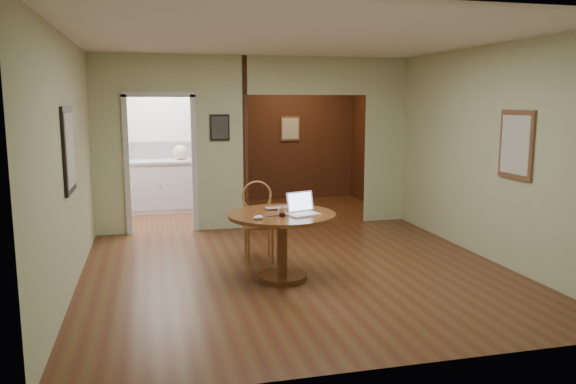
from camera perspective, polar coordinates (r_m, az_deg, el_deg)
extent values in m
plane|color=#4C2515|center=(6.71, 1.11, -8.13)|extent=(5.00, 5.00, 0.00)
plane|color=white|center=(6.45, 1.18, 15.44)|extent=(5.00, 5.00, 0.00)
plane|color=#B0BB91|center=(4.10, 10.27, -0.05)|extent=(5.00, 0.00, 5.00)
plane|color=#B0BB91|center=(6.28, -21.50, 2.63)|extent=(0.00, 5.00, 5.00)
plane|color=#B0BB91|center=(7.49, 19.99, 3.68)|extent=(0.00, 5.00, 5.00)
cube|color=#B0BB91|center=(8.73, -17.78, 4.50)|extent=(0.50, 2.70, 0.04)
cube|color=#B0BB91|center=(8.78, -6.94, 4.89)|extent=(0.80, 2.70, 0.04)
cube|color=#B0BB91|center=(9.51, 9.80, 5.15)|extent=(0.70, 2.70, 0.04)
plane|color=silver|center=(10.71, -12.27, 5.52)|extent=(2.70, 0.00, 2.70)
plane|color=#3C2211|center=(11.55, 0.20, 5.98)|extent=(2.70, 0.00, 2.70)
cube|color=#3C2211|center=(10.07, -5.55, 5.46)|extent=(0.08, 2.50, 2.70)
cube|color=black|center=(6.26, -21.40, 4.00)|extent=(0.03, 0.70, 0.90)
cube|color=brown|center=(7.06, 22.18, 4.47)|extent=(0.03, 0.60, 0.80)
cube|color=black|center=(8.74, -6.96, 6.52)|extent=(0.30, 0.03, 0.40)
cube|color=silver|center=(11.53, 0.22, 6.47)|extent=(0.40, 0.03, 0.50)
cube|color=white|center=(10.71, -12.23, 4.18)|extent=(2.00, 0.02, 0.32)
cylinder|color=brown|center=(6.47, -0.61, -8.55)|extent=(0.57, 0.57, 0.05)
cylinder|color=brown|center=(6.37, -0.62, -5.57)|extent=(0.12, 0.12, 0.66)
cylinder|color=brown|center=(6.29, -0.62, -2.36)|extent=(1.21, 1.21, 0.04)
cylinder|color=#965F35|center=(7.09, -3.00, -3.40)|extent=(0.45, 0.45, 0.03)
cylinder|color=#965F35|center=(6.98, -4.05, -5.52)|extent=(0.03, 0.03, 0.45)
cylinder|color=#965F35|center=(7.02, -1.59, -5.42)|extent=(0.03, 0.03, 0.45)
cylinder|color=#965F35|center=(7.27, -4.33, -4.93)|extent=(0.03, 0.03, 0.45)
cylinder|color=#965F35|center=(7.31, -1.96, -4.83)|extent=(0.03, 0.03, 0.45)
cylinder|color=#965F35|center=(7.18, -4.53, -1.70)|extent=(0.03, 0.03, 0.36)
cylinder|color=#965F35|center=(7.23, -1.82, -1.61)|extent=(0.03, 0.03, 0.36)
torus|color=#965F35|center=(7.18, -3.19, -0.38)|extent=(0.39, 0.05, 0.39)
cube|color=white|center=(6.19, 1.57, -2.28)|extent=(0.40, 0.33, 0.02)
cube|color=silver|center=(6.16, 1.65, -2.25)|extent=(0.31, 0.21, 0.00)
cube|color=white|center=(6.30, 1.23, -0.97)|extent=(0.34, 0.16, 0.23)
cube|color=#96A0BF|center=(6.30, 1.25, -0.98)|extent=(0.30, 0.13, 0.19)
imported|color=silver|center=(6.48, -0.68, -1.72)|extent=(0.35, 0.24, 0.03)
ellipsoid|color=white|center=(5.96, -3.03, -2.59)|extent=(0.13, 0.09, 0.05)
cylinder|color=navy|center=(6.13, -1.52, -2.45)|extent=(0.14, 0.02, 0.01)
cube|color=silver|center=(10.51, -12.06, 0.52)|extent=(2.00, 0.55, 0.90)
cube|color=silver|center=(10.45, -12.14, 3.06)|extent=(2.06, 0.60, 0.04)
sphere|color=#B20C0C|center=(10.21, -12.85, 0.52)|extent=(0.03, 0.03, 0.03)
sphere|color=#B20C0C|center=(10.27, -7.27, 0.73)|extent=(0.03, 0.03, 0.03)
ellipsoid|color=#BFAF8B|center=(10.44, -10.89, 3.96)|extent=(0.32, 0.30, 0.27)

